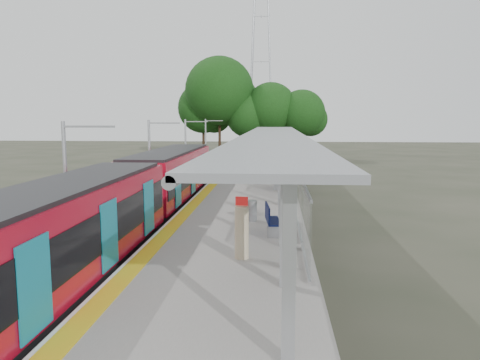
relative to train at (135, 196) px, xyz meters
name	(u,v)px	position (x,y,z in m)	size (l,w,h in m)	color
ground	(199,355)	(4.50, -9.95, -2.05)	(200.00, 200.00, 0.00)	#474438
trackbed	(181,200)	(0.00, 10.05, -1.93)	(3.00, 70.00, 0.24)	#59544C
platform	(249,195)	(4.50, 10.05, -1.55)	(6.00, 50.00, 1.00)	gray
tactile_strip	(210,187)	(1.95, 10.05, -1.04)	(0.60, 50.00, 0.02)	yellow
end_fence	(261,151)	(4.50, 35.00, -0.45)	(6.00, 0.10, 1.20)	#9EA0A5
train	(135,196)	(0.00, 0.00, 0.00)	(2.74, 27.60, 3.62)	black
canopy	(274,142)	(6.11, 6.24, 2.15)	(3.27, 38.00, 3.66)	#9EA0A5
pylon	(261,39)	(3.50, 63.05, 16.95)	(8.00, 4.00, 38.00)	#9EA0A5
tree_cluster	(239,102)	(1.15, 43.58, 5.54)	(20.15, 9.63, 13.76)	#382316
catenary_masts	(151,159)	(-1.72, 9.05, 0.86)	(2.08, 48.16, 5.40)	#9EA0A5
bench_near	(271,219)	(6.06, -2.14, -0.45)	(0.68, 1.72, 1.15)	#0E1647
bench_mid	(276,180)	(6.24, 9.65, -0.47)	(0.57, 1.64, 1.11)	#0E1647
bench_far	(285,162)	(7.12, 22.72, -0.56)	(0.62, 1.42, 0.94)	#0E1647
info_pillar_near	(242,232)	(5.17, -5.47, -0.17)	(0.46, 0.46, 2.03)	#CAB893
info_pillar_far	(265,172)	(5.51, 13.17, -0.36)	(0.36, 0.36, 1.61)	#CAB893
litter_bin	(252,211)	(5.22, 0.12, -0.59)	(0.45, 0.45, 0.92)	#9EA0A5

